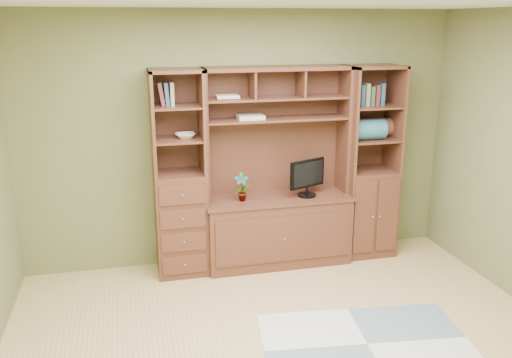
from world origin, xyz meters
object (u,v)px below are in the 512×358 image
object	(u,v)px
center_hutch	(278,170)
right_tower	(369,163)
monitor	(307,171)
left_tower	(179,175)

from	to	relation	value
center_hutch	right_tower	bearing A→B (deg)	2.23
center_hutch	monitor	distance (m)	0.31
left_tower	right_tower	xyz separation A→B (m)	(2.02, 0.00, 0.00)
center_hutch	right_tower	size ratio (longest dim) A/B	1.00
monitor	left_tower	bearing A→B (deg)	154.08
left_tower	center_hutch	bearing A→B (deg)	-2.29
left_tower	monitor	distance (m)	1.30
right_tower	left_tower	bearing A→B (deg)	180.00
center_hutch	left_tower	xyz separation A→B (m)	(-1.00, 0.04, 0.00)
left_tower	monitor	bearing A→B (deg)	-3.30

